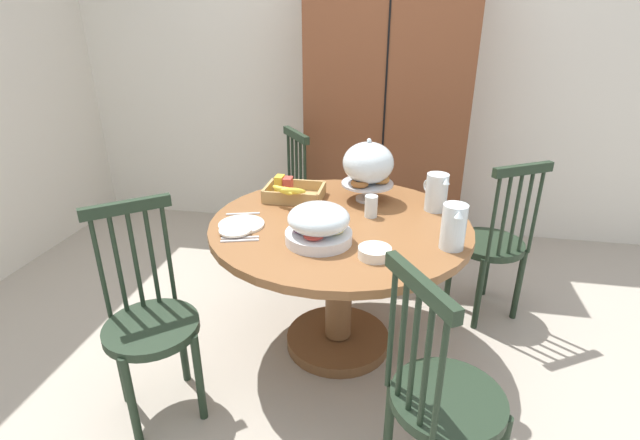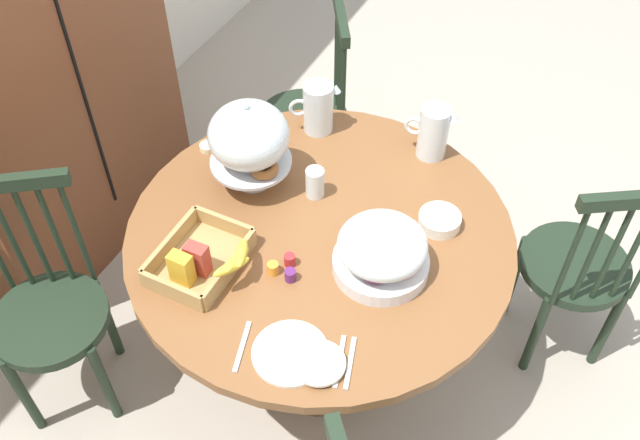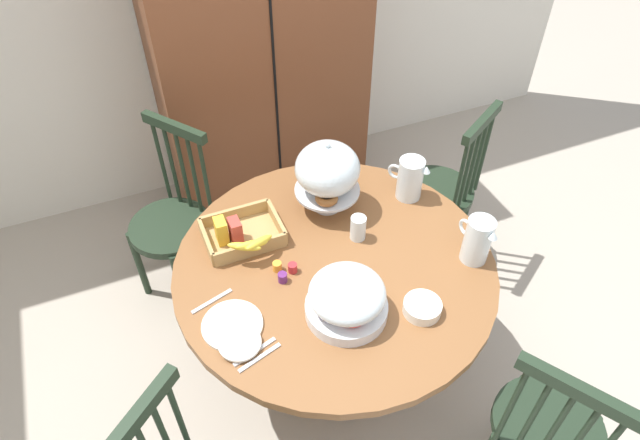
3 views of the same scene
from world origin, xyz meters
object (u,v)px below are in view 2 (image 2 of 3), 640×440
(fruit_platter_covered, at_px, (382,251))
(china_plate_small, at_px, (319,363))
(drinking_glass, at_px, (315,183))
(china_plate_large, at_px, (290,353))
(windsor_chair_far_side, at_px, (577,270))
(windsor_chair_by_cabinet, at_px, (51,313))
(orange_juice_pitcher, at_px, (318,110))
(cereal_bowl, at_px, (440,220))
(wooden_armoire, at_px, (14,43))
(windsor_chair_near_window, at_px, (309,118))
(butter_dish, at_px, (208,147))
(milk_pitcher, at_px, (433,134))
(dining_table, at_px, (320,268))
(cereal_basket, at_px, (202,260))
(pastry_stand_with_dome, at_px, (249,138))

(fruit_platter_covered, distance_m, china_plate_small, 0.40)
(drinking_glass, bearing_deg, china_plate_large, -159.60)
(windsor_chair_far_side, xyz_separation_m, china_plate_small, (-0.93, 0.59, 0.30))
(windsor_chair_by_cabinet, xyz_separation_m, orange_juice_pitcher, (0.99, -0.54, 0.38))
(windsor_chair_by_cabinet, height_order, cereal_bowl, windsor_chair_by_cabinet)
(wooden_armoire, bearing_deg, fruit_platter_covered, -97.23)
(windsor_chair_near_window, relative_size, butter_dish, 16.25)
(milk_pitcher, distance_m, butter_dish, 0.82)
(dining_table, distance_m, orange_juice_pitcher, 0.59)
(wooden_armoire, distance_m, cereal_bowl, 1.69)
(milk_pitcher, bearing_deg, cereal_basket, 151.63)
(windsor_chair_near_window, bearing_deg, pastry_stand_with_dome, -168.23)
(windsor_chair_by_cabinet, distance_m, pastry_stand_with_dome, 0.92)
(wooden_armoire, xyz_separation_m, pastry_stand_with_dome, (-0.04, -1.03, -0.05))
(windsor_chair_by_cabinet, relative_size, china_plate_large, 4.43)
(windsor_chair_near_window, xyz_separation_m, fruit_platter_covered, (-0.88, -0.70, 0.37))
(milk_pitcher, relative_size, china_plate_small, 1.34)
(fruit_platter_covered, bearing_deg, windsor_chair_by_cabinet, 114.56)
(windsor_chair_far_side, bearing_deg, cereal_basket, 126.34)
(cereal_basket, bearing_deg, butter_dish, 31.22)
(fruit_platter_covered, height_order, cereal_bowl, fruit_platter_covered)
(windsor_chair_by_cabinet, distance_m, china_plate_small, 1.05)
(china_plate_small, distance_m, cereal_bowl, 0.66)
(windsor_chair_near_window, bearing_deg, butter_dish, 172.42)
(milk_pitcher, xyz_separation_m, china_plate_small, (-0.98, -0.03, -0.07))
(windsor_chair_near_window, xyz_separation_m, milk_pitcher, (-0.30, -0.65, 0.38))
(fruit_platter_covered, distance_m, cereal_basket, 0.55)
(windsor_chair_far_side, bearing_deg, milk_pitcher, 86.24)
(pastry_stand_with_dome, xyz_separation_m, milk_pitcher, (0.41, -0.50, -0.11))
(wooden_armoire, height_order, drinking_glass, wooden_armoire)
(wooden_armoire, bearing_deg, china_plate_large, -112.11)
(orange_juice_pitcher, relative_size, drinking_glass, 1.77)
(milk_pitcher, bearing_deg, fruit_platter_covered, -175.20)
(fruit_platter_covered, relative_size, cereal_bowl, 2.14)
(wooden_armoire, xyz_separation_m, butter_dish, (0.04, -0.79, -0.23))
(wooden_armoire, bearing_deg, windsor_chair_far_side, -81.07)
(windsor_chair_far_side, height_order, pastry_stand_with_dome, pastry_stand_with_dome)
(fruit_platter_covered, bearing_deg, china_plate_large, 165.14)
(china_plate_large, bearing_deg, butter_dish, 46.85)
(pastry_stand_with_dome, height_order, orange_juice_pitcher, pastry_stand_with_dome)
(fruit_platter_covered, bearing_deg, pastry_stand_with_dome, 73.40)
(milk_pitcher, bearing_deg, windsor_chair_by_cabinet, 137.12)
(wooden_armoire, relative_size, fruit_platter_covered, 6.53)
(cereal_basket, bearing_deg, fruit_platter_covered, -63.66)
(wooden_armoire, height_order, cereal_bowl, wooden_armoire)
(cereal_basket, bearing_deg, windsor_chair_far_side, -53.66)
(windsor_chair_far_side, bearing_deg, orange_juice_pitcher, 90.71)
(windsor_chair_near_window, bearing_deg, china_plate_large, -155.02)
(windsor_chair_by_cabinet, distance_m, butter_dish, 0.80)
(china_plate_small, bearing_deg, wooden_armoire, 69.09)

